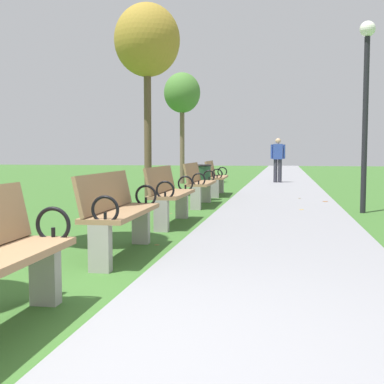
# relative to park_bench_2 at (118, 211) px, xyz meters

# --- Properties ---
(ground_plane) EXTENTS (80.00, 80.00, 0.00)m
(ground_plane) POSITION_rel_park_bench_2_xyz_m (0.50, -2.54, -0.49)
(ground_plane) COLOR #386628
(paved_walkway) EXTENTS (2.40, 44.00, 0.02)m
(paved_walkway) POSITION_rel_park_bench_2_xyz_m (1.70, 15.46, -0.48)
(paved_walkway) COLOR gray
(paved_walkway) RESTS_ON ground
(park_bench_2) EXTENTS (0.51, 1.61, 0.90)m
(park_bench_2) POSITION_rel_park_bench_2_xyz_m (0.00, 0.00, 0.00)
(park_bench_2) COLOR #93704C
(park_bench_2) RESTS_ON ground
(park_bench_3) EXTENTS (0.48, 1.60, 0.90)m
(park_bench_3) POSITION_rel_park_bench_2_xyz_m (-0.00, 2.44, 0.00)
(park_bench_3) COLOR #93704C
(park_bench_3) RESTS_ON ground
(park_bench_4) EXTENTS (0.50, 1.61, 0.90)m
(park_bench_4) POSITION_rel_park_bench_2_xyz_m (-0.00, 5.20, 0.00)
(park_bench_4) COLOR #93704C
(park_bench_4) RESTS_ON ground
(park_bench_5) EXTENTS (0.53, 1.62, 0.90)m
(park_bench_5) POSITION_rel_park_bench_2_xyz_m (0.00, 7.80, 0.00)
(park_bench_5) COLOR #93704C
(park_bench_5) RESTS_ON ground
(tree_3) EXTENTS (1.63, 1.63, 4.80)m
(tree_3) POSITION_rel_park_bench_2_xyz_m (-1.64, 7.15, 3.36)
(tree_3) COLOR brown
(tree_3) RESTS_ON ground
(tree_4) EXTENTS (1.30, 1.30, 3.96)m
(tree_4) POSITION_rel_park_bench_2_xyz_m (-1.87, 12.62, 2.71)
(tree_4) COLOR brown
(tree_4) RESTS_ON ground
(pedestrian_walking) EXTENTS (0.53, 0.22, 1.62)m
(pedestrian_walking) POSITION_rel_park_bench_2_xyz_m (1.52, 13.54, 0.44)
(pedestrian_walking) COLOR #2D2D38
(pedestrian_walking) RESTS_ON paved_walkway
(trash_bin) EXTENTS (0.48, 0.48, 0.84)m
(trash_bin) POSITION_rel_park_bench_2_xyz_m (-0.15, 6.41, -0.06)
(trash_bin) COLOR #234C2D
(trash_bin) RESTS_ON ground
(lamp_post) EXTENTS (0.28, 0.28, 3.48)m
(lamp_post) POSITION_rel_park_bench_2_xyz_m (3.20, 4.51, 1.82)
(lamp_post) COLOR black
(lamp_post) RESTS_ON ground
(scattered_leaves) EXTENTS (4.41, 9.49, 0.02)m
(scattered_leaves) POSITION_rel_park_bench_2_xyz_m (0.33, 5.74, -0.47)
(scattered_leaves) COLOR #93511E
(scattered_leaves) RESTS_ON ground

